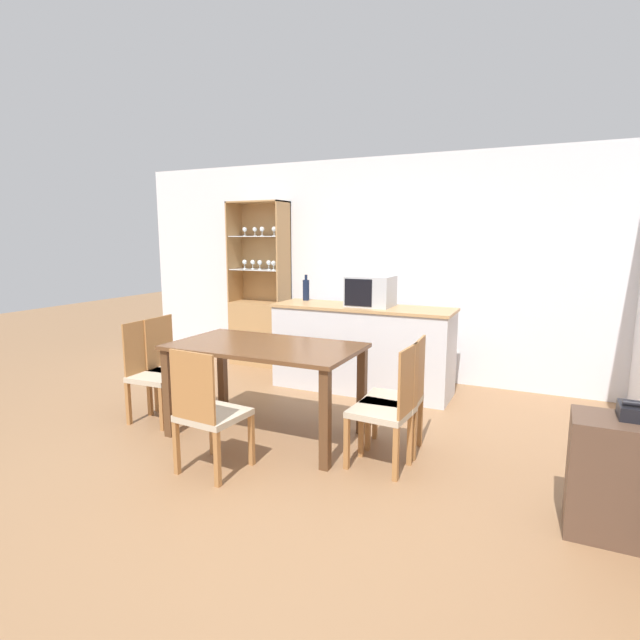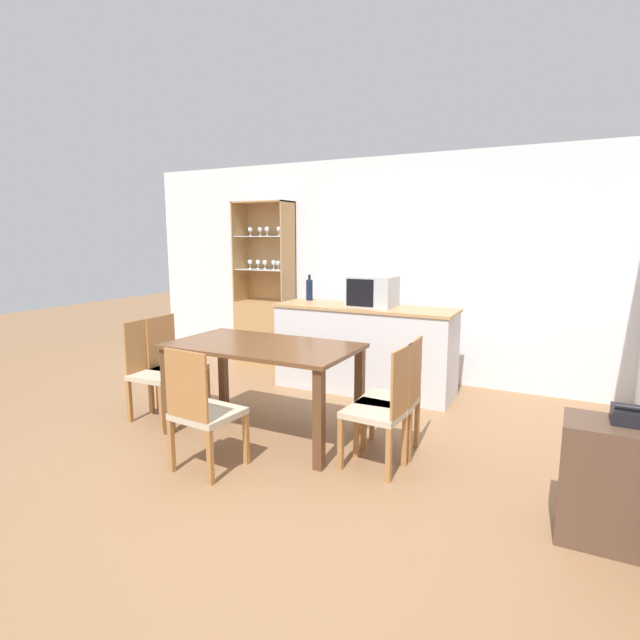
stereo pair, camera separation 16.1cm
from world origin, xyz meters
name	(u,v)px [view 1 (the left image)]	position (x,y,z in m)	size (l,w,h in m)	color
ground_plane	(272,460)	(0.00, 0.00, 0.00)	(18.00, 18.00, 0.00)	#936B47
wall_back	(385,269)	(0.00, 2.63, 1.27)	(6.80, 0.06, 2.55)	silver
kitchen_counter	(362,348)	(-0.01, 1.92, 0.46)	(1.93, 0.59, 0.92)	silver
display_cabinet	(260,319)	(-1.60, 2.43, 0.60)	(0.75, 0.36, 2.08)	tan
dining_table	(265,358)	(-0.30, 0.41, 0.66)	(1.54, 0.86, 0.77)	brown
dining_chair_side_right_near	(388,408)	(0.80, 0.28, 0.44)	(0.44, 0.44, 0.90)	#C1B299
dining_chair_head_near	(209,413)	(-0.30, -0.34, 0.44)	(0.44, 0.44, 0.90)	#C1B299
dining_chair_side_left_far	(173,366)	(-1.39, 0.54, 0.44)	(0.44, 0.44, 0.90)	#C1B299
dining_chair_side_left_near	(154,373)	(-1.39, 0.28, 0.44)	(0.43, 0.43, 0.90)	#C1B299
dining_chair_side_right_far	(398,397)	(0.80, 0.55, 0.44)	(0.43, 0.43, 0.90)	#C1B299
microwave	(371,291)	(0.07, 1.95, 1.08)	(0.47, 0.38, 0.32)	#B7BABF
wine_bottle	(306,290)	(-0.77, 2.10, 1.05)	(0.08, 0.08, 0.30)	#141E38
side_cabinet	(628,480)	(2.25, 0.00, 0.34)	(0.60, 0.35, 0.67)	brown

